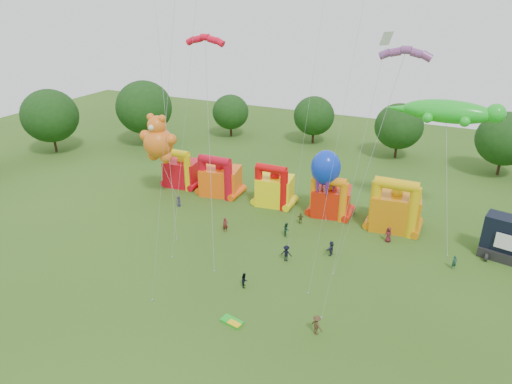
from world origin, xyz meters
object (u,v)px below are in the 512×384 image
at_px(gecko_kite, 447,168).
at_px(spectator_4, 301,218).
at_px(bouncy_castle_0, 182,171).
at_px(bouncy_castle_2, 274,189).
at_px(teddy_bear_kite, 162,154).
at_px(octopus_kite, 326,173).
at_px(spectator_0, 179,201).

height_order(gecko_kite, spectator_4, gecko_kite).
height_order(bouncy_castle_0, gecko_kite, gecko_kite).
height_order(bouncy_castle_2, teddy_bear_kite, teddy_bear_kite).
xyz_separation_m(gecko_kite, spectator_4, (-15.78, -5.35, -7.51)).
relative_size(bouncy_castle_2, teddy_bear_kite, 0.51).
relative_size(bouncy_castle_0, gecko_kite, 0.39).
relative_size(gecko_kite, spectator_4, 10.19).
height_order(bouncy_castle_2, spectator_4, bouncy_castle_2).
distance_m(bouncy_castle_2, octopus_kite, 8.15).
relative_size(bouncy_castle_2, spectator_0, 4.05).
bearing_deg(gecko_kite, spectator_4, -161.26).
relative_size(teddy_bear_kite, spectator_0, 7.99).
bearing_deg(spectator_4, teddy_bear_kite, -22.61).
xyz_separation_m(bouncy_castle_0, spectator_0, (3.58, -6.32, -1.55)).
xyz_separation_m(teddy_bear_kite, octopus_kite, (21.88, 4.11, -0.53)).
bearing_deg(gecko_kite, spectator_0, -166.99).
distance_m(gecko_kite, octopus_kite, 14.17).
distance_m(bouncy_castle_2, spectator_4, 6.72).
distance_m(bouncy_castle_0, gecko_kite, 36.76).
bearing_deg(bouncy_castle_0, gecko_kite, 1.94).
bearing_deg(bouncy_castle_2, bouncy_castle_0, 178.96).
bearing_deg(bouncy_castle_0, octopus_kite, -2.22).
bearing_deg(teddy_bear_kite, bouncy_castle_0, 96.02).
xyz_separation_m(bouncy_castle_0, spectator_4, (20.47, -4.13, -1.55)).
relative_size(octopus_kite, spectator_4, 5.99).
relative_size(spectator_0, spectator_4, 1.00).
xyz_separation_m(gecko_kite, spectator_0, (-32.67, -7.55, -7.51)).
bearing_deg(octopus_kite, bouncy_castle_0, 177.78).
bearing_deg(gecko_kite, teddy_bear_kite, -170.15).
bearing_deg(spectator_0, spectator_4, 14.26).
bearing_deg(octopus_kite, spectator_4, -120.67).
bearing_deg(spectator_0, octopus_kite, 23.02).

